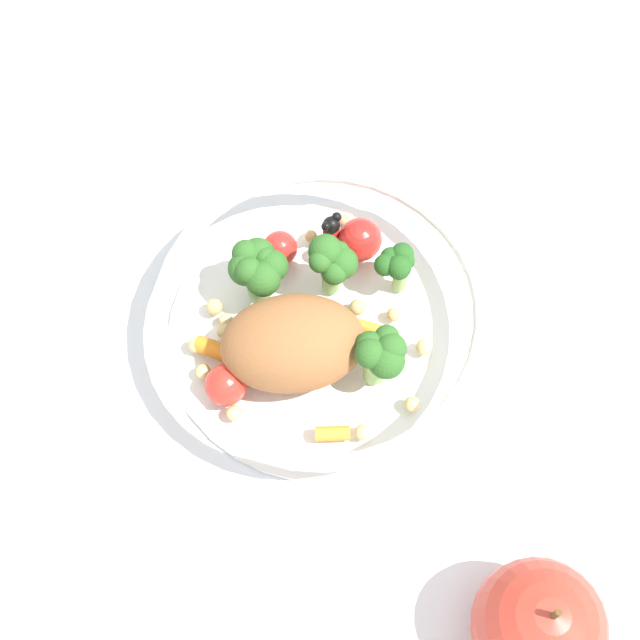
% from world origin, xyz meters
% --- Properties ---
extents(ground_plane, '(2.40, 2.40, 0.00)m').
position_xyz_m(ground_plane, '(0.00, 0.00, 0.00)').
color(ground_plane, white).
extents(food_container, '(0.22, 0.22, 0.06)m').
position_xyz_m(food_container, '(0.02, 0.01, 0.03)').
color(food_container, white).
rests_on(food_container, ground_plane).
extents(loose_apple, '(0.08, 0.08, 0.09)m').
position_xyz_m(loose_apple, '(-0.21, 0.06, 0.04)').
color(loose_apple, '#BC3828').
rests_on(loose_apple, ground_plane).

